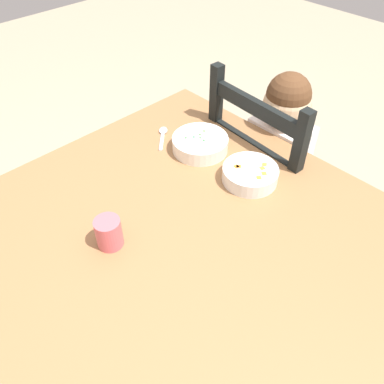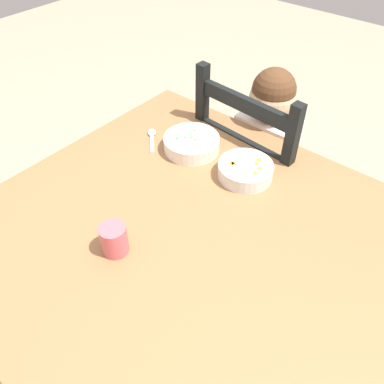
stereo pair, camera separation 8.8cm
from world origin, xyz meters
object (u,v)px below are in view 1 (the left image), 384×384
spoon (163,134)px  drinking_cup (109,233)px  dining_table (185,256)px  child_figure (274,156)px  bowl_of_peas (200,143)px  bowl_of_carrots (250,174)px  dining_chair (268,188)px

spoon → drinking_cup: 0.51m
spoon → drinking_cup: bearing=-56.4°
dining_table → child_figure: size_ratio=1.19×
child_figure → drinking_cup: 0.77m
bowl_of_peas → drinking_cup: bearing=-74.4°
child_figure → bowl_of_carrots: child_figure is taller
dining_chair → bowl_of_peas: 0.45m
dining_table → drinking_cup: drinking_cup is taller
child_figure → bowl_of_peas: child_figure is taller
bowl_of_carrots → drinking_cup: (-0.09, -0.46, 0.02)m
dining_table → drinking_cup: bearing=-122.6°
dining_table → dining_chair: dining_chair is taller
child_figure → bowl_of_peas: (-0.11, -0.29, 0.15)m
bowl_of_peas → child_figure: bearing=69.6°
dining_chair → bowl_of_carrots: bearing=-69.3°
dining_table → dining_chair: bearing=102.4°
bowl_of_carrots → spoon: bearing=-174.7°
dining_chair → child_figure: (0.00, -0.01, 0.17)m
bowl_of_peas → bowl_of_carrots: bearing=0.0°
child_figure → bowl_of_peas: bearing=-110.4°
dining_chair → drinking_cup: 0.83m
dining_table → drinking_cup: (-0.11, -0.17, 0.15)m
dining_table → bowl_of_peas: size_ratio=6.13×
dining_chair → child_figure: 0.17m
spoon → drinking_cup: (0.28, -0.42, 0.04)m
dining_chair → bowl_of_carrots: size_ratio=5.70×
bowl_of_carrots → child_figure: bearing=110.4°
dining_chair → bowl_of_peas: bearing=-109.4°
child_figure → drinking_cup: size_ratio=11.40×
dining_table → spoon: (-0.39, 0.26, 0.11)m
dining_table → bowl_of_peas: bearing=129.0°
dining_table → spoon: size_ratio=10.27×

